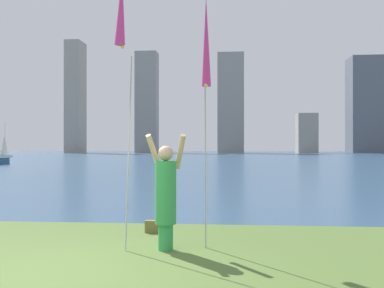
{
  "coord_description": "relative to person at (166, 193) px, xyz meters",
  "views": [
    {
      "loc": [
        2.27,
        -5.51,
        1.7
      ],
      "look_at": [
        0.98,
        9.68,
        1.74
      ],
      "focal_mm": 40.69,
      "sensor_mm": 36.0,
      "label": 1
    }
  ],
  "objects": [
    {
      "name": "ground",
      "position": [
        -1.25,
        49.47,
        -0.99
      ],
      "size": [
        120.0,
        138.0,
        0.12
      ],
      "color": "#4C662D"
    },
    {
      "name": "person",
      "position": [
        0.0,
        0.0,
        0.0
      ],
      "size": [
        0.69,
        0.51,
        1.89
      ],
      "rotation": [
        0.0,
        0.0,
        0.18
      ],
      "color": "green",
      "rests_on": "ground"
    },
    {
      "name": "kite_flag_left",
      "position": [
        -0.64,
        -0.37,
        2.77
      ],
      "size": [
        0.16,
        0.9,
        4.41
      ],
      "color": "#B2B2B7",
      "rests_on": "ground"
    },
    {
      "name": "kite_flag_right",
      "position": [
        0.64,
        0.35,
        2.45
      ],
      "size": [
        0.16,
        0.49,
        4.23
      ],
      "color": "#B2B2B7",
      "rests_on": "ground"
    },
    {
      "name": "bag",
      "position": [
        -0.46,
        1.38,
        -0.81
      ],
      "size": [
        0.29,
        0.13,
        0.23
      ],
      "color": "olive",
      "rests_on": "ground"
    },
    {
      "name": "sailboat_0",
      "position": [
        -30.67,
        51.93,
        0.56
      ],
      "size": [
        2.34,
        1.53,
        4.98
      ],
      "color": "white",
      "rests_on": "ground"
    },
    {
      "name": "skyline_tower_0",
      "position": [
        -33.4,
        88.04,
        11.54
      ],
      "size": [
        3.36,
        5.34,
        24.93
      ],
      "color": "gray",
      "rests_on": "ground"
    },
    {
      "name": "skyline_tower_1",
      "position": [
        -17.64,
        90.72,
        10.5
      ],
      "size": [
        4.87,
        4.12,
        22.85
      ],
      "color": "gray",
      "rests_on": "ground"
    },
    {
      "name": "skyline_tower_2",
      "position": [
        1.37,
        88.26,
        9.76
      ],
      "size": [
        5.56,
        7.49,
        21.37
      ],
      "color": "gray",
      "rests_on": "ground"
    },
    {
      "name": "skyline_tower_3",
      "position": [
        18.2,
        91.36,
        3.44
      ],
      "size": [
        4.28,
        4.77,
        8.74
      ],
      "color": "gray",
      "rests_on": "ground"
    },
    {
      "name": "skyline_tower_4",
      "position": [
        31.55,
        92.46,
        9.67
      ],
      "size": [
        7.81,
        6.49,
        21.2
      ],
      "color": "#565B66",
      "rests_on": "ground"
    }
  ]
}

